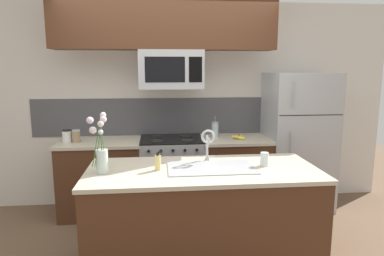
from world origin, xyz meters
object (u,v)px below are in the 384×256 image
object	(u,v)px
dish_soap_bottle	(158,162)
banana_bunch	(239,137)
refrigerator	(297,141)
flower_vase	(101,153)
storage_jar_tall	(67,136)
drinking_glass	(264,159)
sink_faucet	(208,141)
microwave	(171,70)
french_press	(215,130)
stove_range	(172,175)
storage_jar_medium	(76,136)

from	to	relation	value
dish_soap_bottle	banana_bunch	bearing A→B (deg)	50.27
refrigerator	flower_vase	world-z (taller)	refrigerator
storage_jar_tall	banana_bunch	xyz separation A→B (m)	(2.06, -0.04, -0.05)
drinking_glass	flower_vase	xyz separation A→B (m)	(-1.41, -0.08, 0.11)
banana_bunch	sink_faucet	xyz separation A→B (m)	(-0.53, -0.97, 0.18)
banana_bunch	dish_soap_bottle	distance (m)	1.57
microwave	french_press	xyz separation A→B (m)	(0.55, 0.08, -0.75)
stove_range	sink_faucet	size ratio (longest dim) A/B	3.04
dish_soap_bottle	refrigerator	bearing A→B (deg)	35.84
microwave	drinking_glass	xyz separation A→B (m)	(0.78, -1.21, -0.78)
banana_bunch	sink_faucet	size ratio (longest dim) A/B	0.62
refrigerator	banana_bunch	size ratio (longest dim) A/B	9.04
refrigerator	dish_soap_bottle	size ratio (longest dim) A/B	10.40
microwave	banana_bunch	xyz separation A→B (m)	(0.83, -0.04, -0.82)
stove_range	french_press	distance (m)	0.78
refrigerator	dish_soap_bottle	distance (m)	2.19
refrigerator	sink_faucet	distance (m)	1.70
refrigerator	french_press	xyz separation A→B (m)	(-1.06, 0.04, 0.15)
storage_jar_medium	microwave	bearing A→B (deg)	0.88
storage_jar_tall	drinking_glass	xyz separation A→B (m)	(2.01, -1.21, -0.01)
stove_range	microwave	size ratio (longest dim) A/B	1.25
microwave	sink_faucet	size ratio (longest dim) A/B	2.43
storage_jar_medium	sink_faucet	distance (m)	1.74
sink_faucet	flower_vase	size ratio (longest dim) A/B	0.61
french_press	drinking_glass	distance (m)	1.31
french_press	dish_soap_bottle	world-z (taller)	french_press
dish_soap_bottle	french_press	bearing A→B (deg)	61.57
stove_range	storage_jar_tall	size ratio (longest dim) A/B	6.30
storage_jar_medium	flower_vase	size ratio (longest dim) A/B	0.29
stove_range	dish_soap_bottle	distance (m)	1.38
stove_range	banana_bunch	bearing A→B (deg)	-4.13
french_press	drinking_glass	bearing A→B (deg)	-79.87
french_press	sink_faucet	bearing A→B (deg)	-102.95
banana_bunch	french_press	world-z (taller)	french_press
banana_bunch	dish_soap_bottle	xyz separation A→B (m)	(-1.00, -1.20, 0.05)
storage_jar_tall	drinking_glass	world-z (taller)	storage_jar_tall
storage_jar_tall	sink_faucet	world-z (taller)	sink_faucet
sink_faucet	dish_soap_bottle	world-z (taller)	sink_faucet
refrigerator	storage_jar_medium	world-z (taller)	refrigerator
refrigerator	dish_soap_bottle	xyz separation A→B (m)	(-1.78, -1.28, 0.12)
microwave	french_press	distance (m)	0.93
sink_faucet	french_press	bearing A→B (deg)	77.05
french_press	sink_faucet	world-z (taller)	sink_faucet
microwave	sink_faucet	world-z (taller)	microwave
storage_jar_medium	dish_soap_bottle	world-z (taller)	dish_soap_bottle
stove_range	banana_bunch	distance (m)	0.96
refrigerator	sink_faucet	bearing A→B (deg)	-141.26
sink_faucet	flower_vase	world-z (taller)	flower_vase
banana_bunch	storage_jar_medium	bearing A→B (deg)	179.36
refrigerator	storage_jar_medium	xyz separation A→B (m)	(-2.73, -0.06, 0.13)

